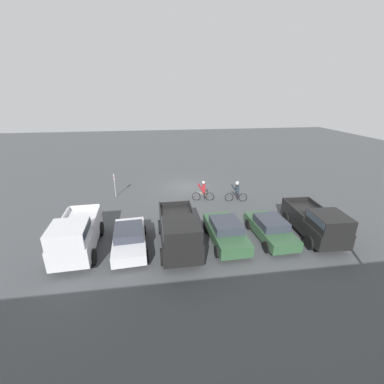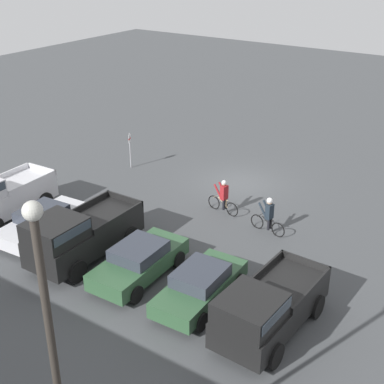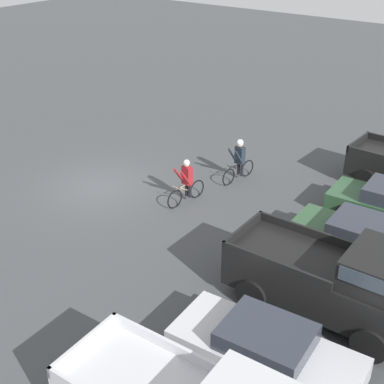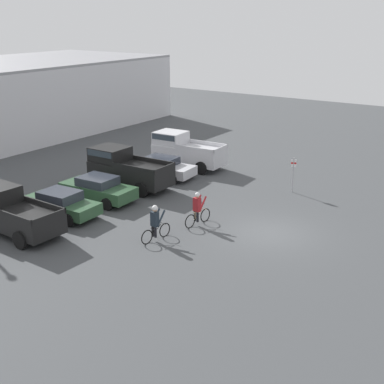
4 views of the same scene
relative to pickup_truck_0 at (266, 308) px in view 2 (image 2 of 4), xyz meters
The scene contains 10 objects.
ground_plane 12.33m from the pickup_truck_0, 56.79° to the right, with size 80.00×80.00×0.00m, color #424447.
pickup_truck_0 is the anchor object (origin of this frame).
sedan_0 2.83m from the pickup_truck_0, ahead, with size 2.01×4.28×1.35m.
sedan_1 5.60m from the pickup_truck_0, ahead, with size 2.06×4.37×1.41m.
pickup_truck_1 8.38m from the pickup_truck_0, ahead, with size 2.27×5.13×2.31m.
sedan_2 11.20m from the pickup_truck_0, ahead, with size 2.15×4.44×1.31m.
cyclist_0 8.92m from the pickup_truck_0, 50.23° to the right, with size 1.83×0.52×1.71m.
cyclist_1 6.99m from the pickup_truck_0, 64.21° to the right, with size 1.82×0.52×1.74m.
fire_lane_sign 15.65m from the pickup_truck_0, 33.76° to the right, with size 0.13×0.29×2.08m.
lamppost 8.72m from the pickup_truck_0, 84.60° to the left, with size 0.36×0.36×8.01m.
Camera 2 is at (-12.58, 23.28, 11.90)m, focal length 50.00 mm.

